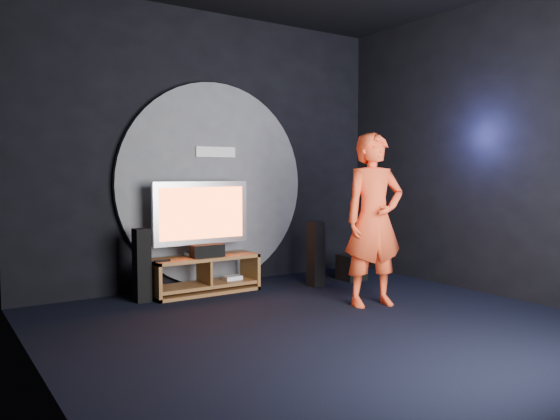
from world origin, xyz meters
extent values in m
plane|color=black|center=(0.00, 0.00, 0.00)|extent=(5.00, 5.00, 0.00)
cube|color=black|center=(0.00, 2.50, 1.75)|extent=(5.00, 0.04, 3.50)
cube|color=black|center=(-2.50, 0.00, 1.75)|extent=(0.04, 5.00, 3.50)
cube|color=black|center=(2.50, 0.00, 1.75)|extent=(0.04, 5.00, 3.50)
cylinder|color=#515156|center=(0.00, 2.44, 1.30)|extent=(2.60, 0.08, 2.60)
cube|color=white|center=(0.00, 2.39, 1.72)|extent=(0.55, 0.03, 0.13)
cube|color=olive|center=(-0.34, 2.05, 0.43)|extent=(1.32, 0.45, 0.04)
cube|color=olive|center=(-0.34, 2.05, 0.10)|extent=(1.28, 0.42, 0.04)
cube|color=olive|center=(-0.98, 2.05, 0.23)|extent=(0.04, 0.45, 0.45)
cube|color=olive|center=(0.30, 2.05, 0.23)|extent=(0.04, 0.45, 0.45)
cube|color=olive|center=(-0.34, 2.05, 0.27)|extent=(0.03, 0.40, 0.29)
cube|color=olive|center=(-0.34, 2.05, 0.02)|extent=(1.32, 0.45, 0.04)
cube|color=white|center=(0.04, 2.05, 0.14)|extent=(0.22, 0.16, 0.05)
cube|color=silver|center=(-0.34, 2.12, 0.47)|extent=(0.36, 0.22, 0.04)
cylinder|color=silver|center=(-0.34, 2.12, 0.54)|extent=(0.07, 0.07, 0.10)
cube|color=silver|center=(-0.34, 2.12, 0.97)|extent=(1.23, 0.06, 0.76)
cube|color=#F35322|center=(-0.34, 2.09, 0.97)|extent=(1.10, 0.01, 0.62)
cube|color=black|center=(-0.34, 1.96, 0.53)|extent=(0.40, 0.15, 0.15)
cube|color=black|center=(-0.92, 1.93, 0.46)|extent=(0.18, 0.05, 0.02)
cube|color=black|center=(-1.12, 2.04, 0.41)|extent=(0.17, 0.18, 0.83)
cube|color=black|center=(1.04, 1.63, 0.41)|extent=(0.17, 0.18, 0.83)
cube|color=black|center=(1.68, 1.67, 0.17)|extent=(0.31, 0.31, 0.34)
imported|color=#F64921|center=(0.94, 0.47, 0.94)|extent=(0.78, 0.61, 1.89)
camera|label=1|loc=(-3.18, -3.90, 1.47)|focal=35.00mm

